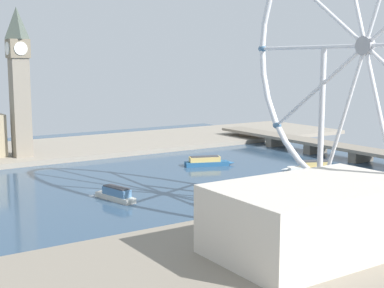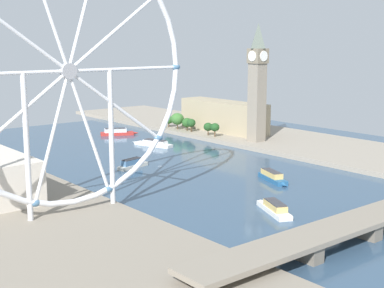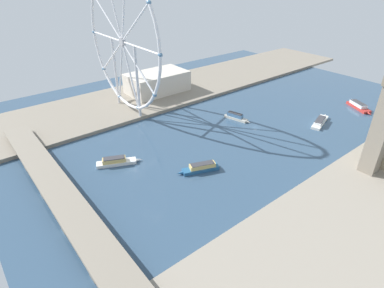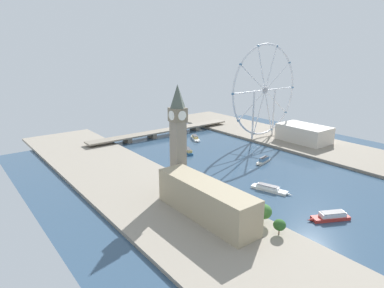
{
  "view_description": "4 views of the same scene",
  "coord_description": "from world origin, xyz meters",
  "views": [
    {
      "loc": [
        237.76,
        -99.07,
        60.53
      ],
      "look_at": [
        -2.11,
        58.02,
        17.25
      ],
      "focal_mm": 51.42,
      "sensor_mm": 36.0,
      "label": 1
    },
    {
      "loc": [
        211.95,
        293.21,
        79.34
      ],
      "look_at": [
        -3.65,
        29.41,
        16.3
      ],
      "focal_mm": 52.46,
      "sensor_mm": 36.0,
      "label": 2
    },
    {
      "loc": [
        -157.26,
        198.03,
        123.71
      ],
      "look_at": [
        0.6,
        70.93,
        8.05
      ],
      "focal_mm": 29.35,
      "sensor_mm": 36.0,
      "label": 3
    },
    {
      "loc": [
        -248.69,
        -222.58,
        119.25
      ],
      "look_at": [
        -13.6,
        82.41,
        9.08
      ],
      "focal_mm": 31.24,
      "sensor_mm": 36.0,
      "label": 4
    }
  ],
  "objects": [
    {
      "name": "riverbank_right",
      "position": [
        120.44,
        0.0,
        1.5
      ],
      "size": [
        90.0,
        520.0,
        3.0
      ],
      "primitive_type": "cube",
      "color": "gray",
      "rests_on": "ground_plane"
    },
    {
      "name": "tour_boat_0",
      "position": [
        -21.29,
        80.97,
        2.45
      ],
      "size": [
        15.06,
        29.57,
        5.79
      ],
      "rotation": [
        0.0,
        0.0,
        1.21
      ],
      "color": "#235684",
      "rests_on": "ground_plane"
    },
    {
      "name": "riverside_hall",
      "position": [
        122.7,
        21.19,
        13.48
      ],
      "size": [
        38.17,
        63.56,
        20.96
      ],
      "primitive_type": "cube",
      "color": "beige",
      "rests_on": "riverbank_right"
    },
    {
      "name": "tour_boat_2",
      "position": [
        22.72,
        122.35,
        2.3
      ],
      "size": [
        17.59,
        31.35,
        5.75
      ],
      "rotation": [
        0.0,
        0.0,
        4.28
      ],
      "color": "white",
      "rests_on": "ground_plane"
    },
    {
      "name": "tour_boat_3",
      "position": [
        -31.4,
        -50.97,
        2.04
      ],
      "size": [
        16.45,
        36.79,
        5.01
      ],
      "rotation": [
        0.0,
        0.0,
        5.02
      ],
      "color": "white",
      "rests_on": "ground_plane"
    },
    {
      "name": "river_bridge",
      "position": [
        0.0,
        167.06,
        6.21
      ],
      "size": [
        222.88,
        17.99,
        8.15
      ],
      "color": "gray",
      "rests_on": "ground_plane"
    },
    {
      "name": "ferris_wheel",
      "position": [
        98.58,
        69.69,
        65.69
      ],
      "size": [
        122.67,
        3.2,
        123.49
      ],
      "color": "silver",
      "rests_on": "riverbank_right"
    },
    {
      "name": "ground_plane",
      "position": [
        0.0,
        0.0,
        0.0
      ],
      "size": [
        410.88,
        410.88,
        0.0
      ],
      "primitive_type": "plane",
      "color": "#334C66"
    },
    {
      "name": "tour_boat_4",
      "position": [
        -36.35,
        -111.61,
        2.51
      ],
      "size": [
        31.24,
        19.72,
        6.0
      ],
      "rotation": [
        0.0,
        0.0,
        2.67
      ],
      "color": "#B22D28",
      "rests_on": "ground_plane"
    },
    {
      "name": "tour_boat_1",
      "position": [
        22.09,
        1.72,
        2.57
      ],
      "size": [
        26.36,
        10.19,
        6.17
      ],
      "rotation": [
        0.0,
        0.0,
        3.36
      ],
      "color": "beige",
      "rests_on": "ground_plane"
    }
  ]
}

